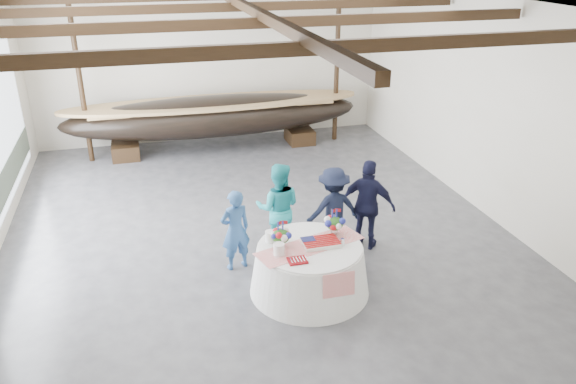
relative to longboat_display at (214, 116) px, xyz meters
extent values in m
cube|color=#3D3D42|center=(0.09, -4.87, -1.00)|extent=(10.00, 12.00, 0.01)
cube|color=silver|center=(0.09, 1.13, 1.25)|extent=(10.00, 0.02, 4.50)
cube|color=silver|center=(0.09, -10.87, 1.25)|extent=(10.00, 0.02, 4.50)
cube|color=silver|center=(5.09, -4.87, 1.25)|extent=(0.02, 12.00, 4.50)
cube|color=white|center=(0.09, -4.87, 3.50)|extent=(10.00, 12.00, 0.01)
cube|color=black|center=(0.09, -8.37, 3.25)|extent=(9.80, 0.12, 0.18)
cube|color=black|center=(0.09, -5.87, 3.25)|extent=(9.80, 0.12, 0.18)
cube|color=black|center=(0.09, -3.37, 3.25)|extent=(9.80, 0.12, 0.18)
cube|color=black|center=(0.09, -4.87, 3.38)|extent=(0.15, 11.76, 0.15)
cylinder|color=black|center=(-3.41, 0.00, 1.25)|extent=(0.14, 0.14, 4.50)
cylinder|color=black|center=(3.59, 0.00, 1.25)|extent=(0.14, 0.14, 4.50)
cube|color=#596654|center=(-4.85, -3.87, -0.10)|extent=(0.02, 7.00, 0.60)
cube|color=black|center=(-2.50, 0.00, -0.79)|extent=(0.73, 0.94, 0.42)
cube|color=black|center=(2.50, 0.00, -0.79)|extent=(0.73, 0.94, 0.42)
ellipsoid|color=black|center=(0.00, 0.00, -0.01)|extent=(8.33, 1.67, 1.14)
cube|color=#9E7A4C|center=(0.00, 0.00, 0.30)|extent=(6.66, 1.09, 0.06)
cone|color=silver|center=(0.49, -7.50, -0.58)|extent=(2.03, 2.03, 0.84)
cylinder|color=silver|center=(0.49, -7.50, -0.15)|extent=(1.73, 1.73, 0.04)
cube|color=red|center=(0.49, -7.50, -0.12)|extent=(1.96, 1.07, 0.01)
cube|color=white|center=(0.67, -7.52, -0.09)|extent=(0.60, 0.40, 0.07)
cylinder|color=white|center=(-0.08, -7.65, -0.03)|extent=(0.18, 0.18, 0.20)
cylinder|color=white|center=(-0.11, -7.18, -0.03)|extent=(0.18, 0.18, 0.19)
cube|color=maroon|center=(0.15, -7.92, -0.11)|extent=(0.30, 0.24, 0.03)
cone|color=silver|center=(1.01, -7.62, -0.07)|extent=(0.09, 0.09, 0.12)
imported|color=#284E81|center=(-0.58, -6.44, -0.23)|extent=(0.63, 0.49, 1.54)
imported|color=teal|center=(0.33, -6.02, -0.11)|extent=(1.03, 0.90, 1.78)
imported|color=black|center=(1.34, -6.22, -0.16)|extent=(1.12, 0.70, 1.67)
imported|color=black|center=(2.00, -6.35, -0.10)|extent=(1.10, 0.99, 1.80)
camera|label=1|loc=(-1.98, -15.23, 4.49)|focal=35.00mm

